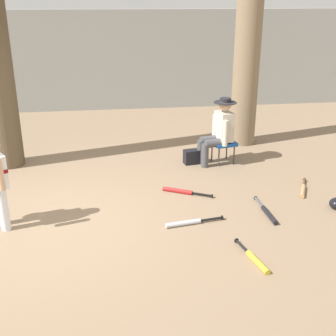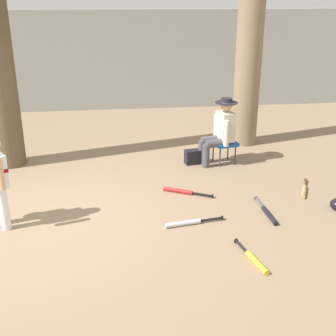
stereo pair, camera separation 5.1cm
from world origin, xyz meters
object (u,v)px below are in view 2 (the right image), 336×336
object	(u,v)px
tree_behind_spectator	(251,14)
bat_black_composite	(268,213)
seated_spectator	(220,130)
bat_wood_tan	(304,190)
bat_aluminum_silver	(188,223)
bat_red_barrel	(182,191)
bat_yellow_trainer	(254,260)
handbag_beside_stool	(194,157)
folding_stool	(224,144)

from	to	relation	value
tree_behind_spectator	bat_black_composite	size ratio (longest dim) A/B	7.25
seated_spectator	bat_wood_tan	world-z (taller)	seated_spectator
bat_aluminum_silver	bat_red_barrel	size ratio (longest dim) A/B	1.10
bat_red_barrel	tree_behind_spectator	bearing A→B (deg)	54.51
tree_behind_spectator	bat_black_composite	bearing A→B (deg)	-100.36
bat_black_composite	bat_aluminum_silver	xyz separation A→B (m)	(-1.16, -0.13, 0.00)
bat_wood_tan	bat_yellow_trainer	world-z (taller)	same
tree_behind_spectator	handbag_beside_stool	bearing A→B (deg)	-139.10
folding_stool	seated_spectator	distance (m)	0.29
bat_wood_tan	bat_red_barrel	size ratio (longest dim) A/B	0.90
bat_wood_tan	bat_yellow_trainer	xyz separation A→B (m)	(-1.37, -1.78, 0.00)
bat_black_composite	bat_yellow_trainer	bearing A→B (deg)	-116.40
tree_behind_spectator	bat_wood_tan	xyz separation A→B (m)	(0.24, -2.54, -2.51)
bat_yellow_trainer	bat_red_barrel	world-z (taller)	same
seated_spectator	bat_aluminum_silver	bearing A→B (deg)	-113.25
handbag_beside_stool	bat_aluminum_silver	size ratio (longest dim) A/B	0.42
bat_black_composite	bat_red_barrel	distance (m)	1.39
tree_behind_spectator	handbag_beside_stool	world-z (taller)	tree_behind_spectator
seated_spectator	handbag_beside_stool	distance (m)	0.68
bat_black_composite	bat_yellow_trainer	xyz separation A→B (m)	(-0.55, -1.10, 0.00)
seated_spectator	bat_red_barrel	xyz separation A→B (m)	(-0.87, -1.21, -0.61)
folding_stool	tree_behind_spectator	bearing A→B (deg)	57.84
folding_stool	seated_spectator	world-z (taller)	seated_spectator
tree_behind_spectator	handbag_beside_stool	size ratio (longest dim) A/B	17.49
tree_behind_spectator	bat_yellow_trainer	size ratio (longest dim) A/B	8.18
folding_stool	bat_yellow_trainer	size ratio (longest dim) A/B	0.65
bat_wood_tan	bat_black_composite	distance (m)	1.07
folding_stool	bat_wood_tan	distance (m)	1.74
folding_stool	bat_red_barrel	xyz separation A→B (m)	(-0.97, -1.23, -0.33)
folding_stool	bat_black_composite	distance (m)	2.14
bat_black_composite	folding_stool	bearing A→B (deg)	92.79
bat_wood_tan	bat_red_barrel	xyz separation A→B (m)	(-1.90, 0.20, 0.00)
handbag_beside_stool	bat_yellow_trainer	distance (m)	3.25
handbag_beside_stool	bat_wood_tan	size ratio (longest dim) A/B	0.51
bat_yellow_trainer	handbag_beside_stool	bearing A→B (deg)	91.78
bat_wood_tan	bat_red_barrel	distance (m)	1.91
bat_wood_tan	bat_yellow_trainer	distance (m)	2.25
handbag_beside_stool	folding_stool	bearing A→B (deg)	-3.13
handbag_beside_stool	bat_aluminum_silver	distance (m)	2.33
bat_wood_tan	bat_aluminum_silver	xyz separation A→B (m)	(-1.98, -0.81, 0.00)
seated_spectator	bat_aluminum_silver	xyz separation A→B (m)	(-0.96, -2.22, -0.61)
tree_behind_spectator	seated_spectator	world-z (taller)	tree_behind_spectator
handbag_beside_stool	bat_red_barrel	size ratio (longest dim) A/B	0.46
folding_stool	bat_aluminum_silver	bearing A→B (deg)	-115.13
bat_yellow_trainer	seated_spectator	bearing A→B (deg)	83.82
handbag_beside_stool	bat_black_composite	distance (m)	2.24
folding_stool	bat_aluminum_silver	size ratio (longest dim) A/B	0.58
handbag_beside_stool	bat_red_barrel	bearing A→B (deg)	-108.73
bat_yellow_trainer	tree_behind_spectator	bearing A→B (deg)	75.28
seated_spectator	bat_aluminum_silver	size ratio (longest dim) A/B	1.48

